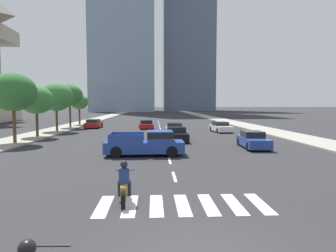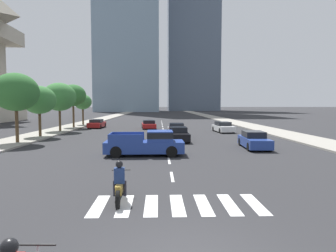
# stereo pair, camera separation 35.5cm
# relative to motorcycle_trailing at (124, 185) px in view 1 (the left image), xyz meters

# --- Properties ---
(sidewalk_east) EXTENTS (4.00, 260.00, 0.15)m
(sidewalk_east) POSITION_rel_motorcycle_trailing_xyz_m (15.87, 25.85, -0.51)
(sidewalk_east) COLOR gray
(sidewalk_east) RESTS_ON ground
(sidewalk_west) EXTENTS (4.00, 260.00, 0.15)m
(sidewalk_west) POSITION_rel_motorcycle_trailing_xyz_m (-11.81, 25.85, -0.51)
(sidewalk_west) COLOR gray
(sidewalk_west) RESTS_ON ground
(crosswalk_near) EXTENTS (5.85, 2.24, 0.01)m
(crosswalk_near) POSITION_rel_motorcycle_trailing_xyz_m (2.03, -0.45, -0.58)
(crosswalk_near) COLOR silver
(crosswalk_near) RESTS_ON ground
(lane_divider_center) EXTENTS (0.14, 50.00, 0.01)m
(lane_divider_center) POSITION_rel_motorcycle_trailing_xyz_m (2.03, 27.55, -0.58)
(lane_divider_center) COLOR silver
(lane_divider_center) RESTS_ON ground
(motorcycle_trailing) EXTENTS (0.70, 2.13, 1.49)m
(motorcycle_trailing) POSITION_rel_motorcycle_trailing_xyz_m (0.00, 0.00, 0.00)
(motorcycle_trailing) COLOR black
(motorcycle_trailing) RESTS_ON ground
(pickup_truck) EXTENTS (5.33, 2.05, 1.67)m
(pickup_truck) POSITION_rel_motorcycle_trailing_xyz_m (0.69, 9.60, 0.23)
(pickup_truck) COLOR navy
(pickup_truck) RESTS_ON ground
(sedan_red_0) EXTENTS (2.05, 4.34, 1.28)m
(sedan_red_0) POSITION_rel_motorcycle_trailing_xyz_m (-7.71, 33.48, 0.01)
(sedan_red_0) COLOR maroon
(sedan_red_0) RESTS_ON ground
(sedan_blue_1) EXTENTS (1.98, 4.52, 1.33)m
(sedan_blue_1) POSITION_rel_motorcycle_trailing_xyz_m (8.96, 12.62, 0.03)
(sedan_blue_1) COLOR navy
(sedan_blue_1) RESTS_ON ground
(sedan_silver_2) EXTENTS (1.85, 4.38, 1.35)m
(sedan_silver_2) POSITION_rel_motorcycle_trailing_xyz_m (3.39, 22.59, 0.04)
(sedan_silver_2) COLOR #B7BABF
(sedan_silver_2) RESTS_ON ground
(sedan_black_3) EXTENTS (1.98, 4.29, 1.33)m
(sedan_black_3) POSITION_rel_motorcycle_trailing_xyz_m (3.22, 17.30, 0.03)
(sedan_black_3) COLOR black
(sedan_black_3) RESTS_ON ground
(sedan_red_4) EXTENTS (2.27, 4.60, 1.20)m
(sedan_red_4) POSITION_rel_motorcycle_trailing_xyz_m (-0.01, 32.08, -0.02)
(sedan_red_4) COLOR maroon
(sedan_red_4) RESTS_ON ground
(sedan_white_5) EXTENTS (2.22, 4.45, 1.29)m
(sedan_white_5) POSITION_rel_motorcycle_trailing_xyz_m (9.50, 26.25, 0.01)
(sedan_white_5) COLOR silver
(sedan_white_5) RESTS_ON ground
(street_tree_nearest) EXTENTS (3.89, 3.89, 6.04)m
(street_tree_nearest) POSITION_rel_motorcycle_trailing_xyz_m (-11.01, 15.85, 3.94)
(street_tree_nearest) COLOR #4C3823
(street_tree_nearest) RESTS_ON sidewalk_west
(street_tree_second) EXTENTS (3.42, 3.42, 5.23)m
(street_tree_second) POSITION_rel_motorcycle_trailing_xyz_m (-11.01, 20.87, 3.33)
(street_tree_second) COLOR #4C3823
(street_tree_second) RESTS_ON sidewalk_west
(street_tree_third) EXTENTS (4.13, 4.13, 6.00)m
(street_tree_third) POSITION_rel_motorcycle_trailing_xyz_m (-11.01, 27.19, 3.81)
(street_tree_third) COLOR #4C3823
(street_tree_third) RESTS_ON sidewalk_west
(street_tree_fourth) EXTENTS (3.69, 3.69, 6.20)m
(street_tree_fourth) POSITION_rel_motorcycle_trailing_xyz_m (-11.01, 33.19, 4.18)
(street_tree_fourth) COLOR #4C3823
(street_tree_fourth) RESTS_ON sidewalk_west
(street_tree_fifth) EXTENTS (2.90, 2.90, 4.96)m
(street_tree_fifth) POSITION_rel_motorcycle_trailing_xyz_m (-11.01, 38.64, 3.28)
(street_tree_fifth) COLOR #4C3823
(street_tree_fifth) RESTS_ON sidewalk_west
(office_tower_center_skyline) EXTENTS (27.36, 24.33, 107.59)m
(office_tower_center_skyline) POSITION_rel_motorcycle_trailing_xyz_m (20.41, 156.75, 46.75)
(office_tower_center_skyline) COLOR slate
(office_tower_center_skyline) RESTS_ON ground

